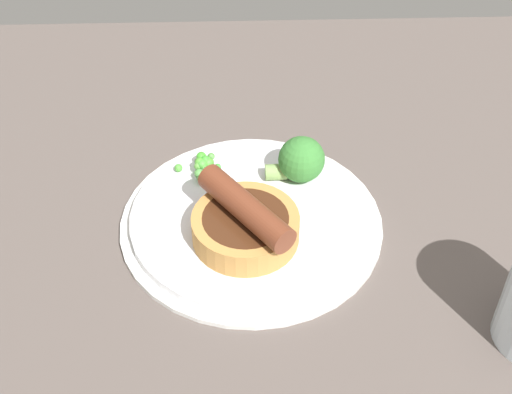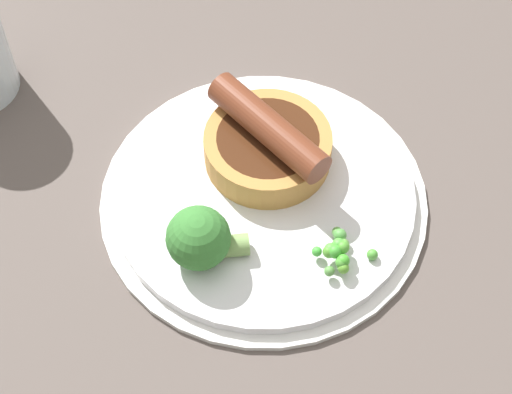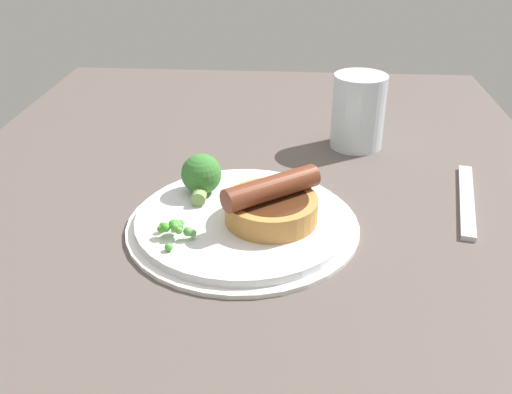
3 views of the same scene
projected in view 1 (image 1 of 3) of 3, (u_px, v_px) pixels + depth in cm
name	position (u px, v px, depth cm)	size (l,w,h in cm)	color
dining_table	(303.00, 234.00, 70.61)	(110.00, 80.00, 3.00)	#564C47
dinner_plate	(251.00, 218.00, 69.34)	(25.41, 25.41, 1.40)	silver
sausage_pudding	(246.00, 223.00, 64.92)	(9.93, 10.35, 5.14)	#BC8442
pea_pile	(202.00, 163.00, 72.42)	(4.82, 4.06, 1.83)	#539142
broccoli_floret_near	(300.00, 160.00, 70.95)	(5.93, 4.69, 4.69)	#387A33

